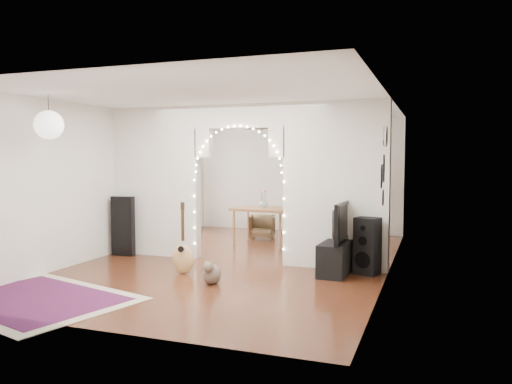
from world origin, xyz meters
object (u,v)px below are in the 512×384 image
(bookcase, at_px, (326,200))
(acoustic_guitar, at_px, (183,247))
(dining_table, at_px, (263,211))
(floor_speaker, at_px, (367,246))
(dining_chair_left, at_px, (262,227))
(dining_chair_right, at_px, (332,237))
(media_console, at_px, (337,257))

(bookcase, bearing_deg, acoustic_guitar, -126.83)
(dining_table, bearing_deg, floor_speaker, -33.23)
(dining_chair_left, bearing_deg, floor_speaker, -59.71)
(floor_speaker, xyz_separation_m, dining_table, (-2.38, 2.00, 0.24))
(bookcase, height_order, dining_chair_right, bookcase)
(floor_speaker, xyz_separation_m, dining_chair_right, (-0.92, 1.89, -0.19))
(media_console, bearing_deg, acoustic_guitar, -156.92)
(floor_speaker, height_order, dining_chair_left, floor_speaker)
(floor_speaker, height_order, bookcase, bookcase)
(media_console, xyz_separation_m, dining_chair_left, (-2.19, 2.80, 0.01))
(floor_speaker, height_order, dining_chair_right, floor_speaker)
(acoustic_guitar, relative_size, dining_chair_right, 1.74)
(acoustic_guitar, distance_m, bookcase, 4.87)
(bookcase, height_order, dining_chair_left, bookcase)
(acoustic_guitar, relative_size, dining_table, 0.73)
(dining_chair_left, bearing_deg, bookcase, 26.71)
(acoustic_guitar, distance_m, media_console, 2.39)
(acoustic_guitar, height_order, dining_table, acoustic_guitar)
(media_console, relative_size, dining_chair_right, 1.85)
(bookcase, relative_size, dining_chair_left, 2.79)
(floor_speaker, height_order, media_console, floor_speaker)
(bookcase, xyz_separation_m, dining_chair_left, (-1.22, -1.06, -0.53))
(dining_table, bearing_deg, media_console, -40.72)
(acoustic_guitar, xyz_separation_m, bookcase, (1.27, 4.68, 0.38))
(acoustic_guitar, distance_m, dining_table, 2.96)
(bookcase, bearing_deg, media_console, -97.62)
(bookcase, bearing_deg, dining_chair_right, -96.75)
(bookcase, bearing_deg, dining_chair_left, -160.83)
(acoustic_guitar, bearing_deg, media_console, 6.85)
(acoustic_guitar, xyz_separation_m, dining_chair_left, (0.04, 3.62, -0.15))
(floor_speaker, bearing_deg, dining_chair_left, 153.86)
(dining_chair_right, bearing_deg, media_console, -88.39)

